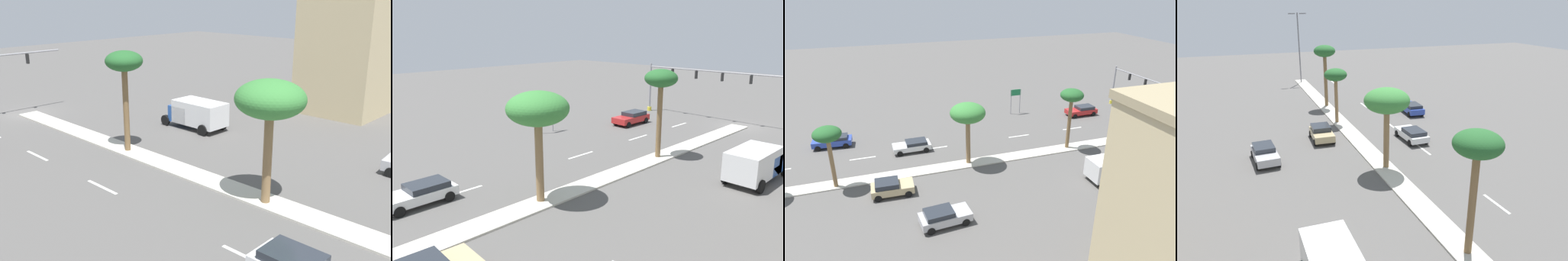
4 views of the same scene
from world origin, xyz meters
The scene contains 18 objects.
ground_plane centered at (0.00, 26.01, 0.00)m, with size 160.00×160.00×0.00m, color #565451.
median_curb centered at (0.00, 33.44, 0.06)m, with size 1.80×66.87×0.12m, color beige.
lane_stripe_leading centered at (5.04, 4.00, 0.01)m, with size 0.20×2.80×0.01m, color silver.
lane_stripe_center centered at (5.04, 11.34, 0.01)m, with size 0.20×2.80×0.01m, color silver.
lane_stripe_right centered at (5.04, 19.13, 0.01)m, with size 0.20×2.80×0.01m, color silver.
lane_stripe_left centered at (5.04, 29.88, 0.01)m, with size 0.20×2.80×0.01m, color silver.
lane_stripe_trailing centered at (5.04, 38.17, 0.01)m, with size 0.20×2.80×0.01m, color silver.
traffic_signal_gantry centered at (7.54, -0.22, 4.09)m, with size 16.24×0.53×6.05m.
directional_road_sign centered at (12.89, 16.20, 2.67)m, with size 0.10×1.58×3.67m.
palm_tree_near centered at (0.06, 15.22, 6.20)m, with size 2.59×2.59×7.12m.
palm_tree_trailing centered at (0.17, 27.33, 5.69)m, with size 3.69×3.69×6.72m.
palm_tree_front centered at (-0.39, 40.79, 5.35)m, with size 2.55×2.55×6.16m.
sedan_tan_outboard centered at (-3.34, 35.85, 0.76)m, with size 2.22×3.92×1.42m.
sedan_silver_trailing centered at (-9.20, 32.26, 0.75)m, with size 2.26×4.28×1.39m.
sedan_white_left centered at (5.13, 32.54, 0.70)m, with size 2.05×4.28×1.26m.
sedan_red_far centered at (9.11, 7.27, 0.74)m, with size 2.03×4.41×1.37m.
sedan_blue_near centered at (9.34, 41.30, 0.73)m, with size 2.19×4.53×1.32m.
box_truck centered at (-7.62, 14.70, 1.31)m, with size 2.64×5.58×2.37m.
Camera 3 is at (-33.04, 37.25, 18.60)m, focal length 33.16 mm.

